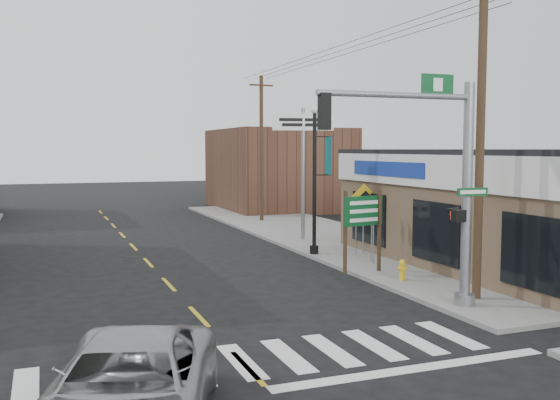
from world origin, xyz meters
name	(u,v)px	position (x,y,z in m)	size (l,w,h in m)	color
ground	(247,368)	(0.00, 0.00, 0.00)	(140.00, 140.00, 0.00)	black
sidewalk_right	(351,244)	(9.00, 13.00, 0.07)	(6.00, 38.00, 0.13)	slate
center_line	(169,284)	(0.00, 8.00, 0.01)	(0.12, 56.00, 0.01)	gold
crosswalk	(241,361)	(0.00, 0.40, 0.01)	(11.00, 2.20, 0.01)	silver
bldg_distant_right	(278,169)	(12.00, 30.00, 2.80)	(8.00, 10.00, 5.60)	#503325
suv	(129,390)	(-2.52, -2.14, 0.72)	(2.38, 5.15, 1.43)	#A3A5A8
traffic_signal_pole	(445,170)	(6.02, 2.15, 3.70)	(4.73, 0.38, 5.99)	gray
guide_sign	(363,219)	(6.30, 6.96, 1.91)	(1.57, 0.13, 2.75)	#402E1E
fire_hydrant	(402,269)	(6.86, 5.42, 0.49)	(0.21, 0.21, 0.66)	gold
ped_crossing_sign	(364,206)	(8.20, 10.40, 2.01)	(1.07, 0.08, 2.75)	gray
lamp_post	(316,169)	(6.36, 10.92, 3.47)	(0.75, 0.59, 5.75)	black
dance_center_sign	(303,139)	(7.43, 14.70, 4.67)	(2.80, 0.18, 5.94)	gray
bare_tree	(486,167)	(9.24, 4.49, 3.68)	(2.26, 2.26, 4.52)	black
shrub_front	(526,274)	(9.39, 2.82, 0.62)	(1.31, 1.31, 0.99)	#203517
shrub_back	(452,251)	(10.10, 7.25, 0.58)	(1.19, 1.19, 0.89)	black
utility_pole_near	(481,128)	(7.50, 2.64, 4.81)	(1.59, 0.24, 9.13)	#48371D
utility_pole_far	(261,147)	(8.18, 22.55, 4.36)	(1.44, 0.22, 8.25)	#3F321B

